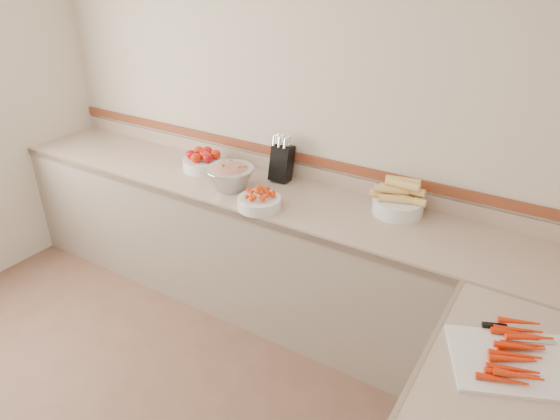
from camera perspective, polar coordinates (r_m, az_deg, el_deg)
The scene contains 8 objects.
back_wall at distance 3.34m, azimuth 0.83°, elevation 10.45°, with size 4.00×4.00×0.00m, color beige.
counter_back at distance 3.45m, azimuth -2.07°, elevation -4.51°, with size 4.00×0.65×1.08m.
knife_block at distance 3.34m, azimuth 0.19°, elevation 5.53°, with size 0.14×0.17×0.32m.
tomato_bowl at distance 3.58m, azimuth -8.76°, elevation 5.60°, with size 0.29×0.29×0.14m.
cherry_tomato_bowl at distance 2.99m, azimuth -2.38°, elevation 1.09°, with size 0.27×0.27×0.14m.
corn_bowl at distance 3.00m, azimuth 13.35°, elevation 1.00°, with size 0.33×0.30×0.22m.
rhubarb_bowl at distance 3.24m, azimuth -5.71°, elevation 3.92°, with size 0.31×0.31×0.18m.
cutting_board at distance 2.15m, azimuth 25.12°, elevation -14.91°, with size 0.55×0.50×0.06m.
Camera 1 is at (1.65, -0.74, 2.28)m, focal length 32.00 mm.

